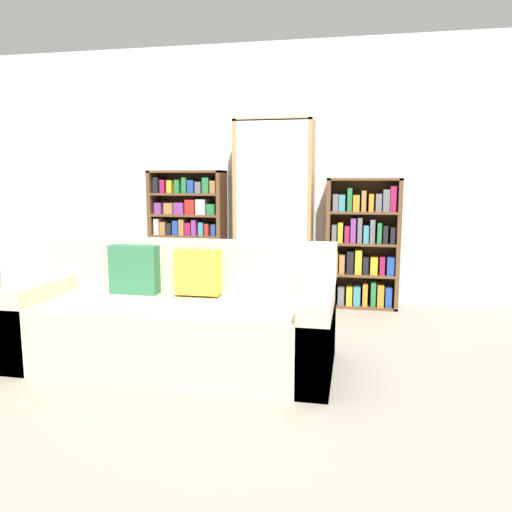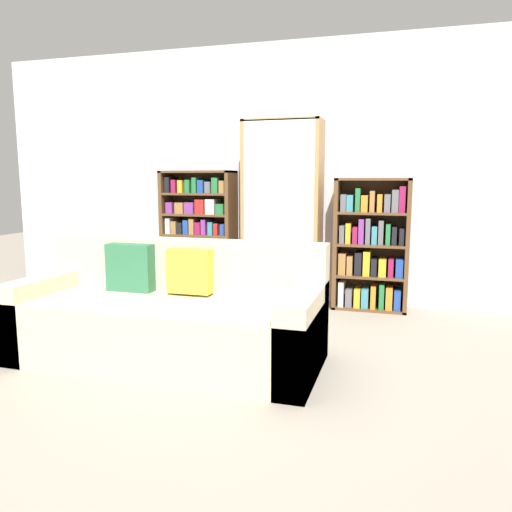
{
  "view_description": "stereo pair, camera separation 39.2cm",
  "coord_description": "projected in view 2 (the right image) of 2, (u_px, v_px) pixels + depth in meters",
  "views": [
    {
      "loc": [
        0.69,
        -2.85,
        1.29
      ],
      "look_at": [
        -0.14,
        1.3,
        0.64
      ],
      "focal_mm": 35.0,
      "sensor_mm": 36.0,
      "label": 1
    },
    {
      "loc": [
        1.07,
        -2.76,
        1.29
      ],
      "look_at": [
        -0.14,
        1.3,
        0.64
      ],
      "focal_mm": 35.0,
      "sensor_mm": 36.0,
      "label": 2
    }
  ],
  "objects": [
    {
      "name": "wine_bottle",
      "position": [
        304.0,
        308.0,
        4.51
      ],
      "size": [
        0.07,
        0.07,
        0.34
      ],
      "color": "#192333",
      "rests_on": "ground"
    },
    {
      "name": "bookshelf_left",
      "position": [
        199.0,
        237.0,
        5.47
      ],
      "size": [
        0.8,
        0.32,
        1.39
      ],
      "color": "brown",
      "rests_on": "ground"
    },
    {
      "name": "wall_back",
      "position": [
        300.0,
        174.0,
        5.26
      ],
      "size": [
        7.15,
        0.06,
        2.7
      ],
      "color": "silver",
      "rests_on": "ground"
    },
    {
      "name": "couch",
      "position": [
        169.0,
        319.0,
        3.59
      ],
      "size": [
        2.18,
        0.89,
        0.84
      ],
      "color": "beige",
      "rests_on": "ground"
    },
    {
      "name": "display_cabinet",
      "position": [
        283.0,
        215.0,
        5.15
      ],
      "size": [
        0.8,
        0.36,
        1.89
      ],
      "color": "#AD7F4C",
      "rests_on": "ground"
    },
    {
      "name": "ground_plane",
      "position": [
        218.0,
        389.0,
        3.11
      ],
      "size": [
        16.0,
        16.0,
        0.0
      ],
      "primitive_type": "plane",
      "color": "gray"
    },
    {
      "name": "bookshelf_right",
      "position": [
        371.0,
        248.0,
        4.96
      ],
      "size": [
        0.73,
        0.32,
        1.31
      ],
      "color": "brown",
      "rests_on": "ground"
    }
  ]
}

